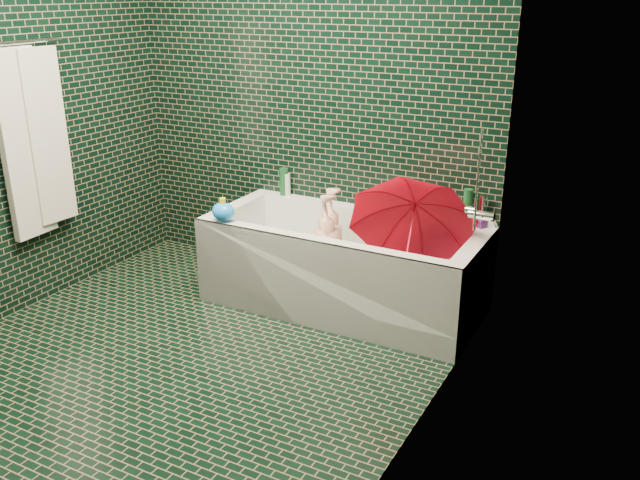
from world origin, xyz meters
The scene contains 20 objects.
floor centered at (0.00, 0.00, 0.00)m, with size 2.80×2.80×0.00m, color black.
wall_back centered at (0.00, 1.40, 1.25)m, with size 2.80×2.80×0.00m, color black.
wall_right centered at (1.30, 0.00, 1.25)m, with size 2.80×2.80×0.00m, color black.
bathtub centered at (0.45, 1.01, 0.21)m, with size 1.70×0.75×0.55m.
bath_mat centered at (0.45, 1.02, 0.16)m, with size 1.35×0.47×0.01m, color green.
water centered at (0.45, 1.02, 0.30)m, with size 1.48×0.53×0.00m, color silver.
towel_rail centered at (-1.25, 0.25, 1.60)m, with size 0.02×0.02×0.58m, color silver.
towel centered at (-1.24, 0.24, 1.03)m, with size 0.08×0.44×1.12m.
faucet centered at (1.26, 1.02, 0.77)m, with size 0.18×0.19×0.55m.
child centered at (0.37, 1.03, 0.31)m, with size 0.31×0.20×0.84m, color #EEAB95.
umbrella centered at (0.89, 0.98, 0.54)m, with size 0.72×0.72×0.63m, color red.
soap_bottle_a centered at (1.25, 1.36, 0.55)m, with size 0.09×0.09×0.24m, color white.
soap_bottle_b centered at (1.17, 1.32, 0.55)m, with size 0.09×0.10×0.21m, color #5C1F75.
soap_bottle_c centered at (1.16, 1.34, 0.55)m, with size 0.14×0.14×0.17m, color #154922.
bottle_right_tall centered at (1.11, 1.34, 0.66)m, with size 0.06×0.06×0.22m, color #154922.
bottle_right_pump centered at (1.20, 1.34, 0.65)m, with size 0.05×0.05×0.20m, color silver.
bottle_left_tall centered at (-0.18, 1.36, 0.64)m, with size 0.06×0.06×0.19m, color #154922.
bottle_left_short centered at (-0.16, 1.36, 0.63)m, with size 0.05×0.05×0.15m, color white.
rubber_duck centered at (0.93, 1.37, 0.60)m, with size 0.13×0.10×0.10m.
bath_toy centered at (-0.22, 0.70, 0.61)m, with size 0.18×0.17×0.14m.
Camera 1 is at (2.15, -2.48, 1.91)m, focal length 38.00 mm.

